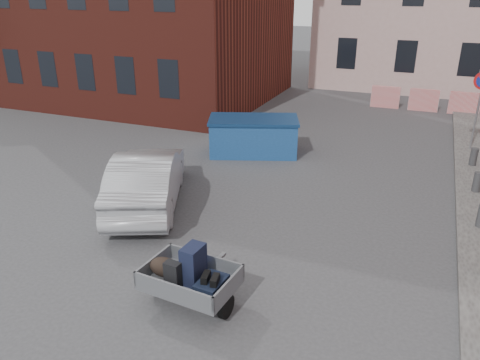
% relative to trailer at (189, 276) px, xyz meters
% --- Properties ---
extents(ground, '(120.00, 120.00, 0.00)m').
position_rel_trailer_xyz_m(ground, '(-1.01, 1.65, -0.61)').
color(ground, '#38383A').
rests_on(ground, ground).
extents(far_building, '(6.00, 6.00, 8.00)m').
position_rel_trailer_xyz_m(far_building, '(-21.01, 23.65, 3.39)').
color(far_building, maroon).
rests_on(far_building, ground).
extents(barriers, '(4.70, 0.18, 1.00)m').
position_rel_trailer_xyz_m(barriers, '(3.19, 16.65, -0.11)').
color(barriers, red).
rests_on(barriers, ground).
extents(trailer, '(1.68, 1.86, 1.20)m').
position_rel_trailer_xyz_m(trailer, '(0.00, 0.00, 0.00)').
color(trailer, black).
rests_on(trailer, ground).
extents(dumpster, '(3.32, 2.48, 1.25)m').
position_rel_trailer_xyz_m(dumpster, '(-1.91, 8.15, 0.02)').
color(dumpster, '#1E4F92').
rests_on(dumpster, ground).
extents(silver_car, '(3.22, 4.67, 1.46)m').
position_rel_trailer_xyz_m(silver_car, '(-3.02, 3.34, 0.12)').
color(silver_car, '#A0A2A7').
rests_on(silver_car, ground).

